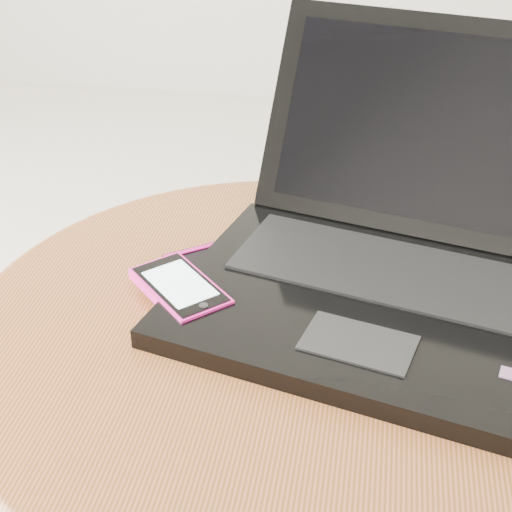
# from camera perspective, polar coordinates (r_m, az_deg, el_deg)

# --- Properties ---
(table) EXTENTS (0.64, 0.64, 0.51)m
(table) POSITION_cam_1_polar(r_m,az_deg,el_deg) (0.83, 1.66, -10.80)
(table) COLOR #573013
(table) RESTS_ON ground
(laptop) EXTENTS (0.47, 0.47, 0.24)m
(laptop) POSITION_cam_1_polar(r_m,az_deg,el_deg) (0.79, 10.51, 0.25)
(laptop) COLOR black
(laptop) RESTS_ON table
(phone_black) EXTENTS (0.13, 0.14, 0.01)m
(phone_black) POSITION_cam_1_polar(r_m,az_deg,el_deg) (0.80, -3.14, -1.79)
(phone_black) COLOR black
(phone_black) RESTS_ON table
(phone_pink) EXTENTS (0.12, 0.12, 0.01)m
(phone_pink) POSITION_cam_1_polar(r_m,az_deg,el_deg) (0.77, -5.69, -2.43)
(phone_pink) COLOR #F91F97
(phone_pink) RESTS_ON phone_black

